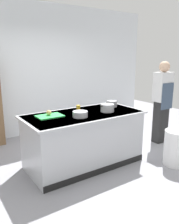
% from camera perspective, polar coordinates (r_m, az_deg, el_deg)
% --- Properties ---
extents(ground_plane, '(10.00, 10.00, 0.00)m').
position_cam_1_polar(ground_plane, '(4.12, -1.36, -12.59)').
color(ground_plane, gray).
extents(back_wall, '(6.40, 0.12, 3.00)m').
position_cam_1_polar(back_wall, '(5.58, -13.36, 10.05)').
color(back_wall, silver).
rests_on(back_wall, ground_plane).
extents(counter_island, '(1.98, 0.98, 0.90)m').
position_cam_1_polar(counter_island, '(3.93, -1.39, -6.52)').
color(counter_island, '#B7BABF').
rests_on(counter_island, ground_plane).
extents(cutting_board, '(0.40, 0.28, 0.02)m').
position_cam_1_polar(cutting_board, '(3.65, -9.82, -1.01)').
color(cutting_board, green).
rests_on(cutting_board, counter_island).
extents(onion, '(0.08, 0.08, 0.08)m').
position_cam_1_polar(onion, '(3.67, -10.03, -0.15)').
color(onion, tan).
rests_on(onion, cutting_board).
extents(stock_pot, '(0.29, 0.23, 0.13)m').
position_cam_1_polar(stock_pot, '(3.93, 4.44, 1.04)').
color(stock_pot, '#B7BABF').
rests_on(stock_pot, counter_island).
extents(sauce_pan, '(0.25, 0.19, 0.11)m').
position_cam_1_polar(sauce_pan, '(4.32, 5.56, 2.04)').
color(sauce_pan, '#99999E').
rests_on(sauce_pan, counter_island).
extents(mixing_bowl, '(0.24, 0.24, 0.09)m').
position_cam_1_polar(mixing_bowl, '(3.58, -2.33, -0.53)').
color(mixing_bowl, '#B7BABF').
rests_on(mixing_bowl, counter_island).
extents(juice_cup, '(0.07, 0.07, 0.10)m').
position_cam_1_polar(juice_cup, '(3.98, -2.78, 0.98)').
color(juice_cup, yellow).
rests_on(juice_cup, counter_island).
extents(trash_bin, '(0.42, 0.42, 0.61)m').
position_cam_1_polar(trash_bin, '(4.24, 20.71, -8.26)').
color(trash_bin, white).
rests_on(trash_bin, ground_plane).
extents(person_chef, '(0.38, 0.25, 1.72)m').
position_cam_1_polar(person_chef, '(5.07, 17.52, 2.74)').
color(person_chef, black).
rests_on(person_chef, ground_plane).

